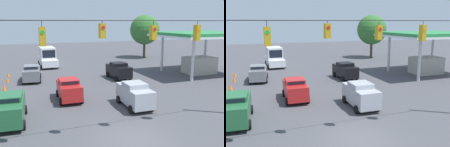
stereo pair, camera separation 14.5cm
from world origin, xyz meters
TOP-DOWN VIEW (x-y plane):
  - ground_plane at (0.00, 0.00)m, footprint 140.00×140.00m
  - overhead_signal_span at (-0.03, -0.91)m, footprint 18.34×0.38m
  - sedan_black_oncoming_far at (-5.30, -15.13)m, footprint 2.17×4.00m
  - sedan_silver_crossing_near at (-2.54, -5.13)m, footprint 2.07×4.09m
  - sedan_red_withflow_mid at (2.02, -8.85)m, footprint 2.12×4.08m
  - sedan_green_parked_shoulder at (6.79, -5.27)m, footprint 2.32×4.64m
  - sedan_grey_withflow_far at (4.60, -17.59)m, footprint 2.36×4.58m
  - box_truck_white_withflow_deep at (1.66, -27.03)m, footprint 2.56×6.57m
  - traffic_cone_second at (7.48, -7.57)m, footprint 0.35×0.35m
  - traffic_cone_third at (7.29, -11.09)m, footprint 0.35×0.35m
  - traffic_cone_fourth at (7.49, -14.25)m, footprint 0.35×0.35m
  - traffic_cone_fifth at (7.27, -17.91)m, footprint 0.35×0.35m
  - traffic_cone_farthest at (7.27, -20.94)m, footprint 0.35×0.35m
  - gas_station at (-16.56, -14.21)m, footprint 10.79×9.40m
  - tree_horizon_left at (-16.86, -30.19)m, footprint 5.53×5.53m

SIDE VIEW (x-z plane):
  - ground_plane at x=0.00m, z-range 0.00..0.00m
  - traffic_cone_second at x=7.48m, z-range 0.00..0.62m
  - traffic_cone_third at x=7.29m, z-range 0.00..0.62m
  - traffic_cone_fourth at x=7.49m, z-range 0.00..0.62m
  - traffic_cone_fifth at x=7.27m, z-range 0.00..0.62m
  - traffic_cone_farthest at x=7.27m, z-range 0.00..0.62m
  - sedan_grey_withflow_far at x=4.60m, z-range 0.04..1.89m
  - sedan_red_withflow_mid at x=2.02m, z-range 0.04..1.94m
  - sedan_black_oncoming_far at x=-5.30m, z-range 0.04..2.00m
  - sedan_green_parked_shoulder at x=6.79m, z-range 0.04..2.05m
  - sedan_silver_crossing_near at x=-2.54m, z-range 0.04..2.06m
  - box_truck_white_withflow_deep at x=1.66m, z-range -0.02..2.92m
  - gas_station at x=-16.56m, z-range 1.25..6.70m
  - overhead_signal_span at x=-0.03m, z-range 0.96..8.74m
  - tree_horizon_left at x=-16.86m, z-range 1.24..9.29m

